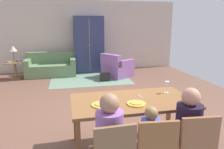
% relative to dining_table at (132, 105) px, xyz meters
% --- Properties ---
extents(ground_plane, '(7.18, 6.76, 0.02)m').
position_rel_dining_table_xyz_m(ground_plane, '(-0.05, 2.30, -0.70)').
color(ground_plane, brown).
extents(back_wall, '(7.18, 0.10, 2.70)m').
position_rel_dining_table_xyz_m(back_wall, '(-0.05, 5.73, 0.66)').
color(back_wall, beige).
rests_on(back_wall, ground_plane).
extents(dining_table, '(1.71, 0.93, 0.76)m').
position_rel_dining_table_xyz_m(dining_table, '(0.00, 0.00, 0.00)').
color(dining_table, brown).
rests_on(dining_table, ground_plane).
extents(plate_near_man, '(0.25, 0.25, 0.02)m').
position_rel_dining_table_xyz_m(plate_near_man, '(-0.47, -0.12, 0.08)').
color(plate_near_man, yellow).
rests_on(plate_near_man, dining_table).
extents(pizza_near_man, '(0.17, 0.17, 0.01)m').
position_rel_dining_table_xyz_m(pizza_near_man, '(-0.47, -0.12, 0.10)').
color(pizza_near_man, gold).
rests_on(pizza_near_man, plate_near_man).
extents(plate_near_child, '(0.25, 0.25, 0.02)m').
position_rel_dining_table_xyz_m(plate_near_child, '(0.00, -0.18, 0.08)').
color(plate_near_child, yellow).
rests_on(plate_near_child, dining_table).
extents(pizza_near_child, '(0.17, 0.17, 0.01)m').
position_rel_dining_table_xyz_m(pizza_near_child, '(0.00, -0.18, 0.10)').
color(pizza_near_child, gold).
rests_on(pizza_near_child, plate_near_child).
extents(wine_glass, '(0.07, 0.07, 0.19)m').
position_rel_dining_table_xyz_m(wine_glass, '(0.62, 0.18, 0.21)').
color(wine_glass, silver).
rests_on(wine_glass, dining_table).
extents(fork, '(0.04, 0.15, 0.01)m').
position_rel_dining_table_xyz_m(fork, '(-0.26, -0.05, 0.08)').
color(fork, silver).
rests_on(fork, dining_table).
extents(knife, '(0.03, 0.17, 0.01)m').
position_rel_dining_table_xyz_m(knife, '(0.15, 0.10, 0.08)').
color(knife, silver).
rests_on(knife, dining_table).
extents(person_man, '(0.30, 0.40, 1.11)m').
position_rel_dining_table_xyz_m(person_man, '(-0.47, -0.65, -0.17)').
color(person_man, '#2E4145').
rests_on(person_man, ground_plane).
extents(dining_chair_child, '(0.46, 0.46, 0.87)m').
position_rel_dining_table_xyz_m(dining_chair_child, '(-0.01, -0.82, -0.20)').
color(dining_chair_child, '#915A31').
rests_on(dining_chair_child, ground_plane).
extents(person_child, '(0.22, 0.30, 0.92)m').
position_rel_dining_table_xyz_m(person_child, '(0.00, -0.65, -0.25)').
color(person_child, '#283742').
rests_on(person_child, ground_plane).
extents(dining_chair_woman, '(0.46, 0.46, 0.87)m').
position_rel_dining_table_xyz_m(dining_chair_woman, '(0.46, -0.82, -0.20)').
color(dining_chair_woman, '#945D3C').
rests_on(dining_chair_woman, ground_plane).
extents(person_woman, '(0.30, 0.41, 1.11)m').
position_rel_dining_table_xyz_m(person_woman, '(0.47, -0.65, -0.17)').
color(person_woman, '#2A2E3F').
rests_on(person_woman, ground_plane).
extents(area_rug, '(2.60, 1.80, 0.01)m').
position_rel_dining_table_xyz_m(area_rug, '(-0.14, 4.16, -0.68)').
color(area_rug, slate).
rests_on(area_rug, ground_plane).
extents(couch, '(1.72, 0.86, 0.82)m').
position_rel_dining_table_xyz_m(couch, '(-1.44, 5.02, -0.38)').
color(couch, '#617F56').
rests_on(couch, ground_plane).
extents(armchair, '(1.18, 1.17, 0.82)m').
position_rel_dining_table_xyz_m(armchair, '(0.82, 4.33, -0.37)').
color(armchair, '#8A599B').
rests_on(armchair, ground_plane).
extents(armoire, '(1.10, 0.59, 2.10)m').
position_rel_dining_table_xyz_m(armoire, '(-0.03, 5.34, 0.36)').
color(armoire, navy).
rests_on(armoire, ground_plane).
extents(side_table, '(0.56, 0.56, 0.58)m').
position_rel_dining_table_xyz_m(side_table, '(-2.59, 4.76, -0.31)').
color(side_table, olive).
rests_on(side_table, ground_plane).
extents(table_lamp, '(0.26, 0.26, 0.54)m').
position_rel_dining_table_xyz_m(table_lamp, '(-2.59, 4.76, 0.32)').
color(table_lamp, '#4C4C43').
rests_on(table_lamp, side_table).
extents(book_lower, '(0.22, 0.16, 0.03)m').
position_rel_dining_table_xyz_m(book_lower, '(-2.38, 4.70, -0.09)').
color(book_lower, brown).
rests_on(book_lower, side_table).
extents(book_upper, '(0.22, 0.16, 0.03)m').
position_rel_dining_table_xyz_m(book_upper, '(-2.41, 4.78, -0.06)').
color(book_upper, '#245575').
rests_on(book_upper, book_lower).
extents(handbag, '(0.32, 0.16, 0.26)m').
position_rel_dining_table_xyz_m(handbag, '(0.31, 3.86, -0.56)').
color(handbag, black).
rests_on(handbag, ground_plane).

